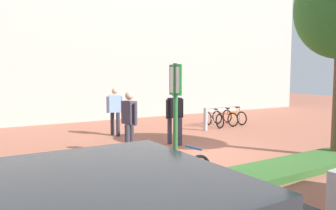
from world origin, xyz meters
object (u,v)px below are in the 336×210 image
at_px(person_suited_dark, 129,119).
at_px(person_suited_navy, 175,113).
at_px(person_shirt_white, 115,109).
at_px(bike_rack_cluster, 224,117).
at_px(bollard_steel, 205,119).
at_px(parking_sign_post, 175,111).
at_px(bike_at_sign, 177,176).

bearing_deg(person_suited_dark, person_suited_navy, 14.55).
distance_m(person_suited_navy, person_shirt_white, 2.62).
bearing_deg(person_suited_dark, person_shirt_white, 75.19).
xyz_separation_m(bike_rack_cluster, person_suited_dark, (-5.79, -2.67, 0.63)).
relative_size(bollard_steel, person_suited_dark, 0.52).
distance_m(parking_sign_post, bike_at_sign, 1.19).
xyz_separation_m(person_suited_dark, person_suited_navy, (1.76, 0.46, 0.00)).
relative_size(parking_sign_post, bike_rack_cluster, 1.11).
xyz_separation_m(bike_rack_cluster, bollard_steel, (-1.57, -0.65, 0.10)).
bearing_deg(parking_sign_post, person_suited_dark, 79.02).
xyz_separation_m(person_suited_navy, person_shirt_white, (-1.00, 2.42, 0.00)).
relative_size(parking_sign_post, person_suited_dark, 1.36).
height_order(parking_sign_post, bike_at_sign, parking_sign_post).
height_order(person_suited_dark, person_shirt_white, same).
bearing_deg(bollard_steel, parking_sign_post, -132.52).
distance_m(bike_at_sign, bike_rack_cluster, 8.62).
relative_size(bollard_steel, person_suited_navy, 0.52).
bearing_deg(parking_sign_post, bike_rack_cluster, 42.78).
height_order(person_suited_dark, person_suited_navy, same).
bearing_deg(parking_sign_post, bollard_steel, 47.48).
relative_size(bike_rack_cluster, person_shirt_white, 1.22).
bearing_deg(person_suited_dark, parking_sign_post, -100.98).
distance_m(bollard_steel, person_suited_navy, 2.96).
bearing_deg(person_suited_navy, bike_rack_cluster, 28.81).
distance_m(parking_sign_post, person_shirt_white, 6.33).
xyz_separation_m(person_suited_dark, person_shirt_white, (0.76, 2.88, 0.00)).
bearing_deg(person_shirt_white, person_suited_navy, -67.62).
bearing_deg(bike_rack_cluster, person_shirt_white, 177.64).
height_order(bike_at_sign, bike_rack_cluster, bike_at_sign).
relative_size(parking_sign_post, bollard_steel, 2.60).
bearing_deg(bike_rack_cluster, bike_at_sign, -137.17).
bearing_deg(bike_at_sign, bike_rack_cluster, 42.83).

